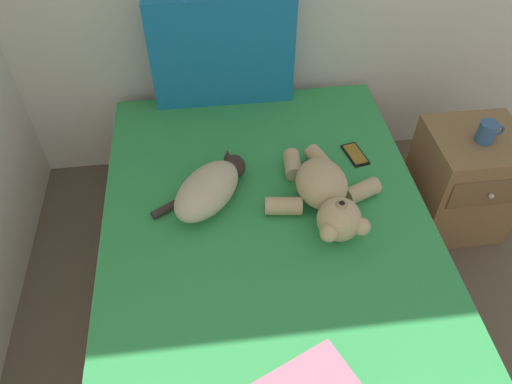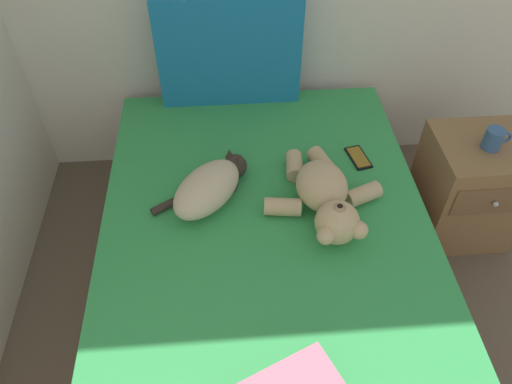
{
  "view_description": "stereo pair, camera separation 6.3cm",
  "coord_description": "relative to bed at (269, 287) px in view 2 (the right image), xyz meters",
  "views": [
    {
      "loc": [
        0.92,
        2.2,
        1.95
      ],
      "look_at": [
        1.09,
        3.56,
        0.53
      ],
      "focal_mm": 34.56,
      "sensor_mm": 36.0,
      "label": 1
    },
    {
      "loc": [
        0.98,
        2.2,
        1.95
      ],
      "look_at": [
        1.09,
        3.56,
        0.53
      ],
      "focal_mm": 34.56,
      "sensor_mm": 36.0,
      "label": 2
    }
  ],
  "objects": [
    {
      "name": "nightstand",
      "position": [
        1.0,
        0.46,
        0.03
      ],
      "size": [
        0.42,
        0.42,
        0.55
      ],
      "color": "olive",
      "rests_on": "ground_plane"
    },
    {
      "name": "mug",
      "position": [
        1.0,
        0.44,
        0.35
      ],
      "size": [
        0.12,
        0.08,
        0.09
      ],
      "color": "#33598C",
      "rests_on": "nightstand"
    },
    {
      "name": "teddy_bear",
      "position": [
        0.23,
        0.18,
        0.33
      ],
      "size": [
        0.48,
        0.55,
        0.18
      ],
      "color": "tan",
      "rests_on": "bed"
    },
    {
      "name": "cell_phone",
      "position": [
        0.43,
        0.47,
        0.26
      ],
      "size": [
        0.1,
        0.16,
        0.01
      ],
      "color": "black",
      "rests_on": "bed"
    },
    {
      "name": "patterned_cushion",
      "position": [
        -0.1,
        0.96,
        0.52
      ],
      "size": [
        0.67,
        0.11,
        0.53
      ],
      "color": "#1972AD",
      "rests_on": "bed"
    },
    {
      "name": "bed",
      "position": [
        0.0,
        0.0,
        0.0
      ],
      "size": [
        1.33,
        2.07,
        0.5
      ],
      "color": "olive",
      "rests_on": "ground_plane"
    },
    {
      "name": "cat",
      "position": [
        -0.21,
        0.27,
        0.32
      ],
      "size": [
        0.41,
        0.39,
        0.15
      ],
      "color": "#C6B293",
      "rests_on": "bed"
    }
  ]
}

